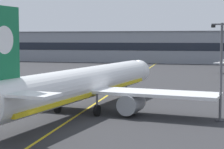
# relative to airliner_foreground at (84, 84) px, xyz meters

# --- Properties ---
(ground_plane) EXTENTS (400.00, 400.00, 0.00)m
(ground_plane) POSITION_rel_airliner_foreground_xyz_m (-1.19, -13.28, -3.37)
(ground_plane) COLOR #2D2D30
(taxiway_centreline) EXTENTS (11.10, 179.69, 0.01)m
(taxiway_centreline) POSITION_rel_airliner_foreground_xyz_m (-1.19, 16.72, -3.37)
(taxiway_centreline) COLOR yellow
(taxiway_centreline) RESTS_ON ground
(airliner_foreground) EXTENTS (32.35, 41.46, 11.65)m
(airliner_foreground) POSITION_rel_airliner_foreground_xyz_m (0.00, 0.00, 0.00)
(airliner_foreground) COLOR white
(airliner_foreground) RESTS_ON ground
(apron_lamp_post) EXTENTS (2.24, 0.90, 10.54)m
(apron_lamp_post) POSITION_rel_airliner_foreground_xyz_m (15.99, -1.58, 2.19)
(apron_lamp_post) COLOR #515156
(apron_lamp_post) RESTS_ON ground
(safety_cone_by_nose_gear) EXTENTS (0.44, 0.44, 0.55)m
(safety_cone_by_nose_gear) POSITION_rel_airliner_foreground_xyz_m (1.51, 15.91, -3.11)
(safety_cone_by_nose_gear) COLOR orange
(safety_cone_by_nose_gear) RESTS_ON ground
(terminal_building) EXTENTS (139.85, 12.40, 11.63)m
(terminal_building) POSITION_rel_airliner_foreground_xyz_m (-3.27, 104.44, 2.45)
(terminal_building) COLOR gray
(terminal_building) RESTS_ON ground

